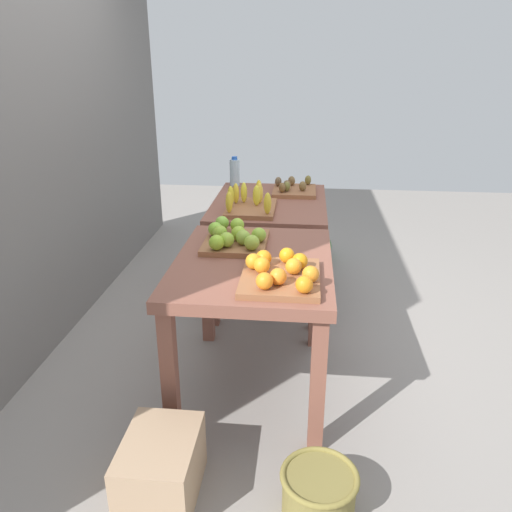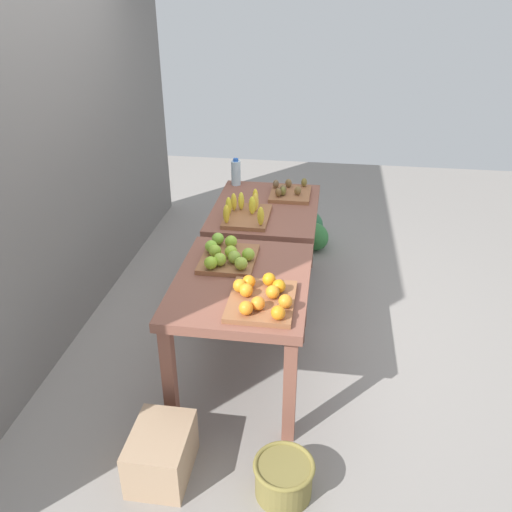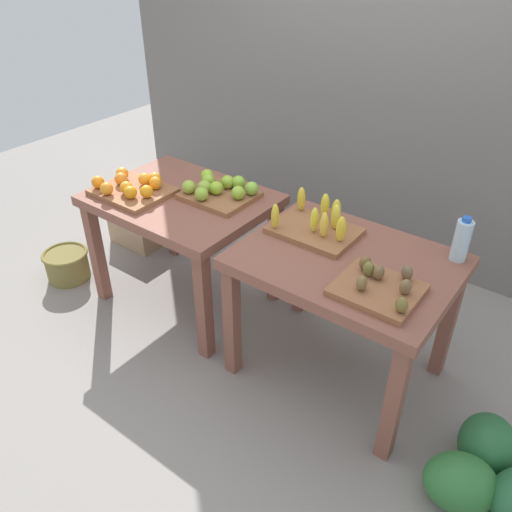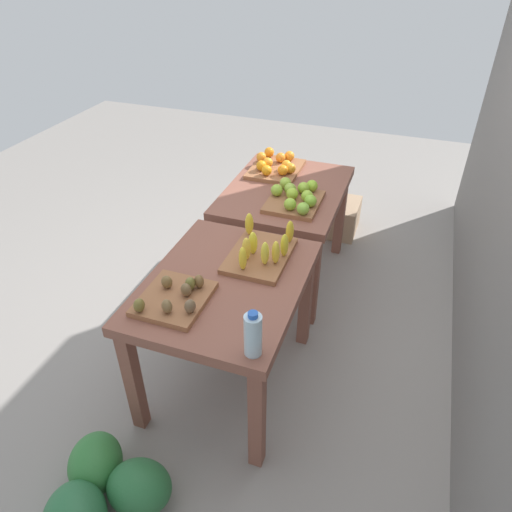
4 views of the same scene
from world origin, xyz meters
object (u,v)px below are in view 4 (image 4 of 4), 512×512
(display_table_right, at_px, (226,296))
(kiwi_bin, at_px, (175,297))
(banana_crate, at_px, (261,251))
(orange_bin, at_px, (276,166))
(display_table_left, at_px, (285,202))
(cardboard_produce_box, at_px, (341,217))
(watermelon_pile, at_px, (102,491))
(water_bottle, at_px, (253,335))
(apple_bin, at_px, (296,197))
(wicker_basket, at_px, (273,206))

(display_table_right, relative_size, kiwi_bin, 2.86)
(banana_crate, bearing_deg, orange_bin, -166.54)
(display_table_left, height_order, cardboard_produce_box, display_table_left)
(display_table_left, distance_m, watermelon_pile, 2.12)
(water_bottle, height_order, cardboard_produce_box, water_bottle)
(apple_bin, bearing_deg, banana_crate, -0.94)
(banana_crate, relative_size, cardboard_produce_box, 1.10)
(orange_bin, bearing_deg, banana_crate, 13.46)
(water_bottle, distance_m, watermelon_pile, 1.05)
(banana_crate, height_order, watermelon_pile, banana_crate)
(cardboard_produce_box, bearing_deg, banana_crate, -6.38)
(orange_bin, distance_m, banana_crate, 1.15)
(orange_bin, height_order, banana_crate, banana_crate)
(orange_bin, xyz_separation_m, banana_crate, (1.12, 0.27, 0.01))
(orange_bin, relative_size, water_bottle, 1.92)
(water_bottle, bearing_deg, apple_bin, -172.15)
(water_bottle, bearing_deg, watermelon_pile, -49.20)
(display_table_left, relative_size, banana_crate, 2.36)
(display_table_left, bearing_deg, kiwi_bin, -6.78)
(orange_bin, distance_m, kiwi_bin, 1.61)
(display_table_right, distance_m, kiwi_bin, 0.32)
(apple_bin, xyz_separation_m, kiwi_bin, (1.17, -0.29, -0.02))
(display_table_left, distance_m, kiwi_bin, 1.38)
(watermelon_pile, bearing_deg, apple_bin, 168.26)
(kiwi_bin, distance_m, watermelon_pile, 0.95)
(banana_crate, bearing_deg, display_table_left, -172.60)
(display_table_right, height_order, watermelon_pile, display_table_right)
(water_bottle, relative_size, cardboard_produce_box, 0.57)
(display_table_left, height_order, water_bottle, water_bottle)
(display_table_left, distance_m, banana_crate, 0.89)
(apple_bin, height_order, watermelon_pile, apple_bin)
(apple_bin, xyz_separation_m, water_bottle, (1.36, 0.19, 0.06))
(wicker_basket, distance_m, cardboard_produce_box, 0.65)
(orange_bin, bearing_deg, water_bottle, 14.51)
(display_table_right, bearing_deg, display_table_left, 180.00)
(banana_crate, relative_size, watermelon_pile, 0.66)
(wicker_basket, xyz_separation_m, cardboard_produce_box, (0.04, 0.65, 0.03))
(display_table_left, xyz_separation_m, banana_crate, (0.87, 0.11, 0.16))
(banana_crate, xyz_separation_m, watermelon_pile, (1.17, -0.37, -0.67))
(display_table_right, height_order, water_bottle, water_bottle)
(kiwi_bin, bearing_deg, banana_crate, 150.74)
(display_table_right, relative_size, cardboard_produce_box, 2.60)
(display_table_left, relative_size, wicker_basket, 3.31)
(apple_bin, height_order, water_bottle, water_bottle)
(kiwi_bin, distance_m, water_bottle, 0.52)
(display_table_left, relative_size, water_bottle, 4.53)
(display_table_right, distance_m, watermelon_pile, 1.09)
(banana_crate, bearing_deg, kiwi_bin, -29.26)
(kiwi_bin, xyz_separation_m, water_bottle, (0.19, 0.47, 0.08))
(display_table_right, xyz_separation_m, kiwi_bin, (0.24, -0.16, 0.14))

